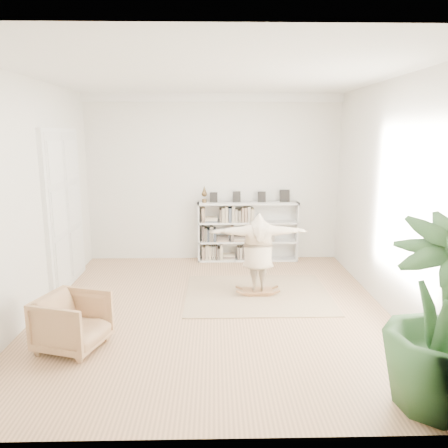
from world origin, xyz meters
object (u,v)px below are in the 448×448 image
object	(u,v)px
bookshelf	(247,232)
armchair	(73,322)
person	(258,250)
rocker_board	(258,291)
houseplant	(442,316)

from	to	relation	value
bookshelf	armchair	size ratio (longest dim) A/B	2.74
armchair	person	size ratio (longest dim) A/B	0.48
person	armchair	bearing A→B (deg)	35.70
bookshelf	rocker_board	distance (m)	2.23
houseplant	bookshelf	bearing A→B (deg)	105.91
rocker_board	houseplant	size ratio (longest dim) A/B	0.26
armchair	rocker_board	size ratio (longest dim) A/B	1.54
armchair	bookshelf	bearing A→B (deg)	-15.55
person	houseplant	distance (m)	3.56
rocker_board	houseplant	xyz separation A→B (m)	(1.51, -3.21, 0.93)
person	rocker_board	bearing A→B (deg)	-90.06
armchair	houseplant	xyz separation A→B (m)	(4.11, -1.34, 0.63)
armchair	houseplant	world-z (taller)	houseplant
houseplant	rocker_board	bearing A→B (deg)	115.17
armchair	person	xyz separation A→B (m)	(2.60, 1.87, 0.45)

